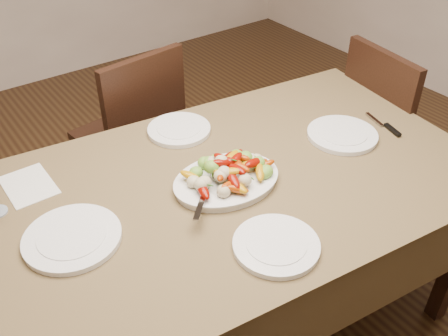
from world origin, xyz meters
TOP-DOWN VIEW (x-y plane):
  - dining_table at (-0.06, 0.27)m, footprint 1.95×1.25m
  - chair_far at (-0.01, 1.15)m, footprint 0.47×0.47m
  - chair_right at (1.07, 0.36)m, footprint 0.47×0.47m
  - serving_platter at (-0.06, 0.26)m, footprint 0.39×0.31m
  - roasted_vegetables at (-0.06, 0.26)m, footprint 0.32×0.23m
  - serving_spoon at (-0.13, 0.23)m, footprint 0.24×0.24m
  - plate_left at (-0.59, 0.31)m, footprint 0.29×0.29m
  - plate_right at (0.48, 0.23)m, footprint 0.27×0.27m
  - plate_far at (-0.01, 0.64)m, footprint 0.25×0.25m
  - plate_near at (-0.12, -0.07)m, footprint 0.26×0.26m
  - menu_card at (-0.61, 0.65)m, footprint 0.15×0.21m
  - table_knife at (0.67, 0.18)m, footprint 0.07×0.20m

SIDE VIEW (x-z plane):
  - dining_table at x=-0.06m, z-range 0.00..0.76m
  - chair_far at x=-0.01m, z-range 0.00..0.95m
  - chair_right at x=1.07m, z-range 0.00..0.95m
  - menu_card at x=-0.61m, z-range 0.76..0.76m
  - table_knife at x=0.67m, z-range 0.76..0.77m
  - plate_left at x=-0.59m, z-range 0.76..0.78m
  - plate_right at x=0.48m, z-range 0.76..0.78m
  - plate_far at x=-0.01m, z-range 0.76..0.78m
  - plate_near at x=-0.12m, z-range 0.76..0.78m
  - serving_platter at x=-0.06m, z-range 0.76..0.78m
  - serving_spoon at x=-0.13m, z-range 0.79..0.82m
  - roasted_vegetables at x=-0.06m, z-range 0.78..0.87m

